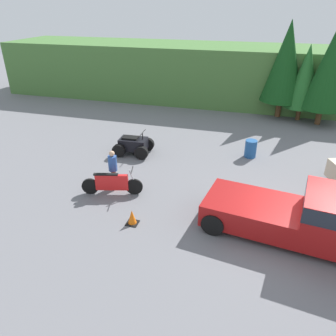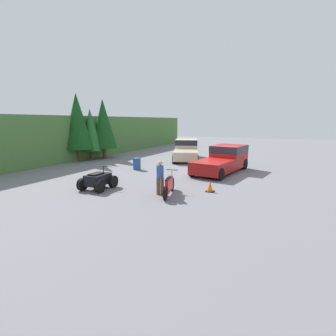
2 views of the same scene
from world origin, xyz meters
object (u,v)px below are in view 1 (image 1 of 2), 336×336
(quad_atv, at_px, (133,145))
(steel_barrel, at_px, (251,149))
(traffic_cone, at_px, (132,217))
(rider_person, at_px, (113,168))
(dirt_bike, at_px, (112,184))
(pickup_truck_red, at_px, (313,216))

(quad_atv, height_order, steel_barrel, quad_atv)
(traffic_cone, xyz_separation_m, steel_barrel, (3.63, 6.85, 0.19))
(rider_person, bearing_deg, dirt_bike, -103.65)
(dirt_bike, height_order, steel_barrel, dirt_bike)
(dirt_bike, distance_m, quad_atv, 4.00)
(traffic_cone, bearing_deg, rider_person, 128.04)
(traffic_cone, bearing_deg, quad_atv, 110.98)
(dirt_bike, distance_m, steel_barrel, 7.32)
(quad_atv, bearing_deg, steel_barrel, 9.00)
(dirt_bike, xyz_separation_m, steel_barrel, (5.14, 5.20, -0.04))
(pickup_truck_red, relative_size, steel_barrel, 6.71)
(pickup_truck_red, height_order, traffic_cone, pickup_truck_red)
(rider_person, bearing_deg, quad_atv, 69.39)
(pickup_truck_red, xyz_separation_m, quad_atv, (-8.03, 4.82, -0.48))
(quad_atv, bearing_deg, rider_person, -84.85)
(pickup_truck_red, bearing_deg, rider_person, 178.24)
(traffic_cone, distance_m, steel_barrel, 7.76)
(dirt_bike, relative_size, steel_barrel, 2.74)
(pickup_truck_red, bearing_deg, steel_barrel, 118.43)
(quad_atv, bearing_deg, traffic_cone, -72.25)
(dirt_bike, height_order, traffic_cone, dirt_bike)
(dirt_bike, bearing_deg, steel_barrel, 30.26)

